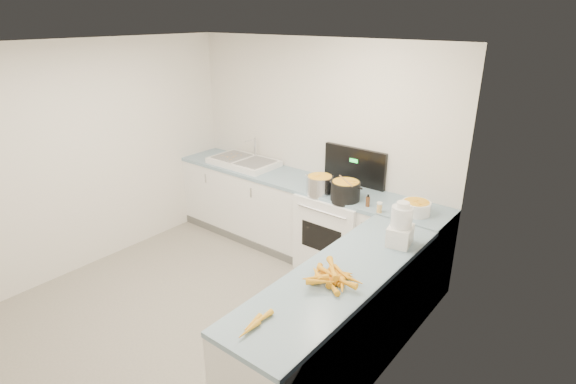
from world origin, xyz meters
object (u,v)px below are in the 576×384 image
Objects in this scene: black_pot at (345,192)px; mixing_bowl at (416,208)px; extract_bottle at (368,202)px; stove at (338,230)px; spice_jar at (379,208)px; food_processor at (401,227)px; sink at (244,162)px; steel_pot at (320,185)px.

black_pot reaches higher than mixing_bowl.
black_pot is at bearing 177.99° from extract_bottle.
spice_jar is at bearing -21.54° from stove.
spice_jar is 0.65m from food_processor.
food_processor is (0.15, -0.66, 0.10)m from mixing_bowl.
stove is at bearing -0.62° from sink.
food_processor is (2.48, -0.72, 0.12)m from sink.
mixing_bowl is 0.68m from food_processor.
sink reaches higher than black_pot.
stove reaches higher than black_pot.
black_pot is at bearing -44.55° from stove.
sink is at bearing 178.44° from mixing_bowl.
stove is 0.70m from extract_bottle.
food_processor reaches higher than extract_bottle.
mixing_bowl reaches higher than extract_bottle.
sink reaches higher than mixing_bowl.
black_pot is at bearing 1.25° from steel_pot.
stove is 1.54m from sink.
sink is 2.06m from spice_jar.
extract_bottle is (0.58, -0.00, -0.03)m from steel_pot.
steel_pot is (1.30, -0.19, 0.05)m from sink.
steel_pot reaches higher than spice_jar.
sink is at bearing 171.72° from steel_pot.
black_pot is at bearing -6.44° from sink.
stove is 5.00× the size of mixing_bowl.
stove reaches higher than spice_jar.
mixing_bowl is 2.68× the size of extract_bottle.
extract_bottle is at bearing 138.26° from food_processor.
sink is 1.90m from extract_bottle.
food_processor is at bearing -41.74° from extract_bottle.
food_processor is (1.18, -0.53, 0.08)m from steel_pot.
spice_jar is (0.43, -0.07, -0.04)m from black_pot.
sink reaches higher than steel_pot.
mixing_bowl is (2.34, -0.06, 0.02)m from sink.
steel_pot is 1.30m from food_processor.
mixing_bowl is 3.09× the size of spice_jar.
black_pot is 0.80× the size of food_processor.
black_pot is 3.45× the size of spice_jar.
sink is 2.34m from mixing_bowl.
sink is at bearing 172.99° from spice_jar.
sink is 2.83× the size of black_pot.
stove is 1.40m from food_processor.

